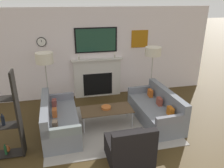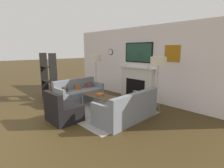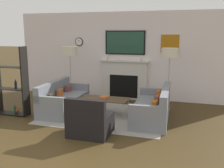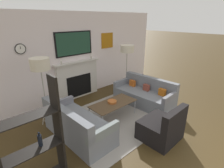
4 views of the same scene
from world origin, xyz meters
The scene contains 10 objects.
fireplace_wall centered at (0.00, 5.07, 1.23)m, with size 7.27×0.28×2.70m.
area_rug centered at (0.00, 3.14, 0.01)m, with size 3.02×2.28×0.01m.
couch_left centered at (-1.20, 3.14, 0.29)m, with size 0.84×1.76×0.79m.
couch_right centered at (1.21, 3.14, 0.28)m, with size 0.89×1.85×0.79m.
armchair centered at (0.10, 1.83, 0.27)m, with size 0.83×0.76×0.82m.
coffee_table centered at (-0.07, 3.19, 0.40)m, with size 1.24×0.59×0.43m.
decorative_bowl centered at (-0.07, 3.23, 0.46)m, with size 0.24×0.24×0.06m.
floor_lamp_left centered at (-1.45, 4.14, 1.51)m, with size 0.44×0.44×1.68m.
floor_lamp_right centered at (1.45, 4.14, 1.53)m, with size 0.44×0.44×1.68m.
shelf_unit centered at (-2.31, 2.53, 0.78)m, with size 0.89×0.28×1.75m.
Camera 3 is at (2.05, -2.89, 2.08)m, focal length 42.00 mm.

